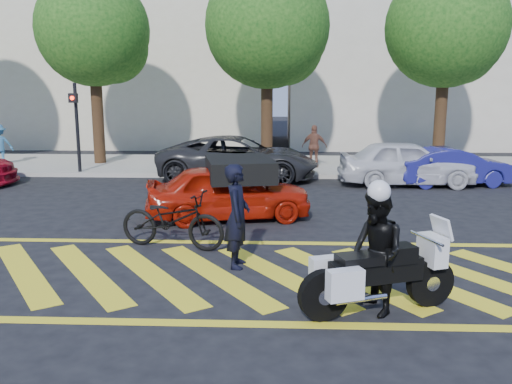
{
  "coord_description": "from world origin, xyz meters",
  "views": [
    {
      "loc": [
        0.44,
        -8.67,
        3.17
      ],
      "look_at": [
        0.0,
        1.92,
        1.05
      ],
      "focal_mm": 38.0,
      "sensor_mm": 36.0,
      "label": 1
    }
  ],
  "objects_px": {
    "officer_bike": "(237,216)",
    "police_motorcycle": "(377,274)",
    "officer_moto": "(376,253)",
    "red_convertible": "(229,192)",
    "parked_right": "(453,167)",
    "parked_mid_right": "(407,163)",
    "bicycle": "(172,220)",
    "parked_mid_left": "(238,158)"
  },
  "relations": [
    {
      "from": "officer_bike",
      "to": "police_motorcycle",
      "type": "distance_m",
      "value": 2.85
    },
    {
      "from": "officer_moto",
      "to": "officer_bike",
      "type": "bearing_deg",
      "value": -152.18
    },
    {
      "from": "officer_moto",
      "to": "red_convertible",
      "type": "distance_m",
      "value": 5.88
    },
    {
      "from": "police_motorcycle",
      "to": "parked_right",
      "type": "distance_m",
      "value": 10.76
    },
    {
      "from": "officer_bike",
      "to": "parked_right",
      "type": "bearing_deg",
      "value": -34.71
    },
    {
      "from": "officer_bike",
      "to": "parked_right",
      "type": "height_order",
      "value": "officer_bike"
    },
    {
      "from": "officer_bike",
      "to": "red_convertible",
      "type": "bearing_deg",
      "value": 10.96
    },
    {
      "from": "parked_mid_right",
      "to": "bicycle",
      "type": "bearing_deg",
      "value": 137.42
    },
    {
      "from": "bicycle",
      "to": "officer_bike",
      "type": "bearing_deg",
      "value": -113.33
    },
    {
      "from": "police_motorcycle",
      "to": "red_convertible",
      "type": "xyz_separation_m",
      "value": [
        -2.56,
        5.31,
        0.09
      ]
    },
    {
      "from": "parked_mid_left",
      "to": "parked_mid_right",
      "type": "distance_m",
      "value": 5.45
    },
    {
      "from": "officer_bike",
      "to": "parked_right",
      "type": "xyz_separation_m",
      "value": [
        6.23,
        8.02,
        -0.31
      ]
    },
    {
      "from": "bicycle",
      "to": "parked_mid_left",
      "type": "relative_size",
      "value": 0.41
    },
    {
      "from": "bicycle",
      "to": "parked_right",
      "type": "distance_m",
      "value": 10.31
    },
    {
      "from": "bicycle",
      "to": "officer_moto",
      "type": "distance_m",
      "value": 4.53
    },
    {
      "from": "red_convertible",
      "to": "parked_right",
      "type": "xyz_separation_m",
      "value": [
        6.7,
        4.62,
        -0.06
      ]
    },
    {
      "from": "officer_bike",
      "to": "officer_moto",
      "type": "xyz_separation_m",
      "value": [
        2.07,
        -1.89,
        -0.04
      ]
    },
    {
      "from": "bicycle",
      "to": "police_motorcycle",
      "type": "height_order",
      "value": "bicycle"
    },
    {
      "from": "police_motorcycle",
      "to": "parked_right",
      "type": "relative_size",
      "value": 0.63
    },
    {
      "from": "red_convertible",
      "to": "parked_mid_right",
      "type": "relative_size",
      "value": 0.92
    },
    {
      "from": "red_convertible",
      "to": "parked_right",
      "type": "relative_size",
      "value": 1.07
    },
    {
      "from": "bicycle",
      "to": "officer_moto",
      "type": "height_order",
      "value": "officer_moto"
    },
    {
      "from": "parked_mid_left",
      "to": "officer_moto",
      "type": "bearing_deg",
      "value": -162.53
    },
    {
      "from": "red_convertible",
      "to": "parked_right",
      "type": "distance_m",
      "value": 8.14
    },
    {
      "from": "red_convertible",
      "to": "parked_mid_left",
      "type": "xyz_separation_m",
      "value": [
        -0.17,
        5.34,
        0.08
      ]
    },
    {
      "from": "police_motorcycle",
      "to": "parked_mid_left",
      "type": "relative_size",
      "value": 0.43
    },
    {
      "from": "red_convertible",
      "to": "parked_right",
      "type": "height_order",
      "value": "red_convertible"
    },
    {
      "from": "parked_right",
      "to": "parked_mid_right",
      "type": "bearing_deg",
      "value": 84.05
    },
    {
      "from": "parked_mid_left",
      "to": "parked_mid_right",
      "type": "xyz_separation_m",
      "value": [
        5.4,
        -0.76,
        -0.01
      ]
    },
    {
      "from": "officer_bike",
      "to": "parked_mid_left",
      "type": "xyz_separation_m",
      "value": [
        -0.64,
        8.74,
        -0.18
      ]
    },
    {
      "from": "officer_bike",
      "to": "parked_mid_right",
      "type": "distance_m",
      "value": 9.3
    },
    {
      "from": "officer_bike",
      "to": "red_convertible",
      "type": "height_order",
      "value": "officer_bike"
    },
    {
      "from": "bicycle",
      "to": "parked_right",
      "type": "relative_size",
      "value": 0.59
    },
    {
      "from": "officer_bike",
      "to": "bicycle",
      "type": "xyz_separation_m",
      "value": [
        -1.36,
        1.05,
        -0.35
      ]
    },
    {
      "from": "bicycle",
      "to": "parked_mid_right",
      "type": "relative_size",
      "value": 0.51
    },
    {
      "from": "parked_mid_left",
      "to": "officer_bike",
      "type": "bearing_deg",
      "value": -172.64
    },
    {
      "from": "police_motorcycle",
      "to": "parked_mid_left",
      "type": "height_order",
      "value": "parked_mid_left"
    },
    {
      "from": "bicycle",
      "to": "officer_moto",
      "type": "relative_size",
      "value": 1.23
    },
    {
      "from": "red_convertible",
      "to": "officer_bike",
      "type": "bearing_deg",
      "value": 176.2
    },
    {
      "from": "parked_mid_left",
      "to": "parked_right",
      "type": "bearing_deg",
      "value": -92.81
    },
    {
      "from": "red_convertible",
      "to": "parked_mid_left",
      "type": "relative_size",
      "value": 0.73
    },
    {
      "from": "officer_moto",
      "to": "parked_mid_left",
      "type": "height_order",
      "value": "officer_moto"
    }
  ]
}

